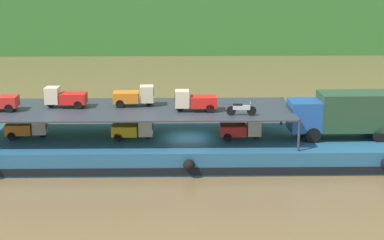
% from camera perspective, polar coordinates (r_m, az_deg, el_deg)
% --- Properties ---
extents(ground_plane, '(400.00, 400.00, 0.00)m').
position_cam_1_polar(ground_plane, '(39.73, -0.38, -3.77)').
color(ground_plane, brown).
extents(cargo_barge, '(30.65, 7.88, 1.50)m').
position_cam_1_polar(cargo_barge, '(39.48, -0.38, -2.75)').
color(cargo_barge, '#23567A').
rests_on(cargo_barge, ground).
extents(covered_lorry, '(7.89, 2.41, 3.10)m').
position_cam_1_polar(covered_lorry, '(39.99, 14.61, 0.63)').
color(covered_lorry, '#1E4C99').
rests_on(covered_lorry, cargo_barge).
extents(cargo_rack, '(21.45, 6.51, 2.00)m').
position_cam_1_polar(cargo_rack, '(38.92, -5.99, 1.02)').
color(cargo_rack, '#2D333D').
rests_on(cargo_rack, cargo_barge).
extents(mini_truck_lower_stern, '(2.79, 1.29, 1.38)m').
position_cam_1_polar(mini_truck_lower_stern, '(40.55, -15.85, -0.73)').
color(mini_truck_lower_stern, orange).
rests_on(mini_truck_lower_stern, cargo_barge).
extents(mini_truck_lower_aft, '(2.76, 1.24, 1.38)m').
position_cam_1_polar(mini_truck_lower_aft, '(38.85, -5.78, -0.90)').
color(mini_truck_lower_aft, gold).
rests_on(mini_truck_lower_aft, cargo_barge).
extents(mini_truck_lower_mid, '(2.75, 1.22, 1.38)m').
position_cam_1_polar(mini_truck_lower_mid, '(38.83, 4.87, -0.88)').
color(mini_truck_lower_mid, red).
rests_on(mini_truck_lower_mid, cargo_barge).
extents(mini_truck_upper_mid, '(2.77, 1.26, 1.38)m').
position_cam_1_polar(mini_truck_upper_mid, '(39.85, -12.36, 2.19)').
color(mini_truck_upper_mid, red).
rests_on(mini_truck_upper_mid, cargo_rack).
extents(mini_truck_upper_fore, '(2.78, 1.27, 1.38)m').
position_cam_1_polar(mini_truck_upper_fore, '(39.51, -5.67, 2.36)').
color(mini_truck_upper_fore, orange).
rests_on(mini_truck_upper_fore, cargo_rack).
extents(mini_truck_upper_bow, '(2.75, 1.22, 1.38)m').
position_cam_1_polar(mini_truck_upper_bow, '(37.92, 0.28, 1.91)').
color(mini_truck_upper_bow, red).
rests_on(mini_truck_upper_bow, cargo_rack).
extents(motorcycle_upper_port, '(1.90, 0.55, 0.87)m').
position_cam_1_polar(motorcycle_upper_port, '(36.96, 4.84, 1.10)').
color(motorcycle_upper_port, black).
rests_on(motorcycle_upper_port, cargo_rack).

